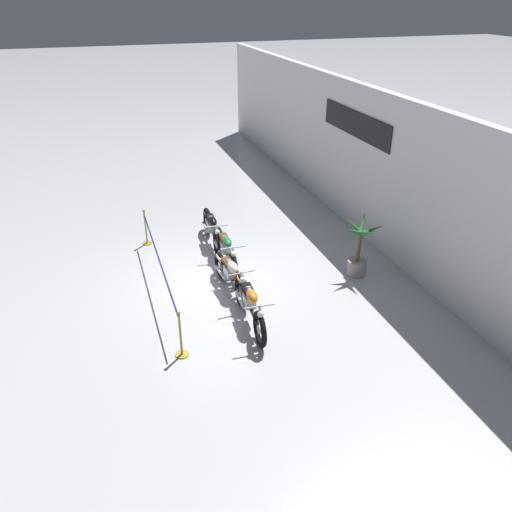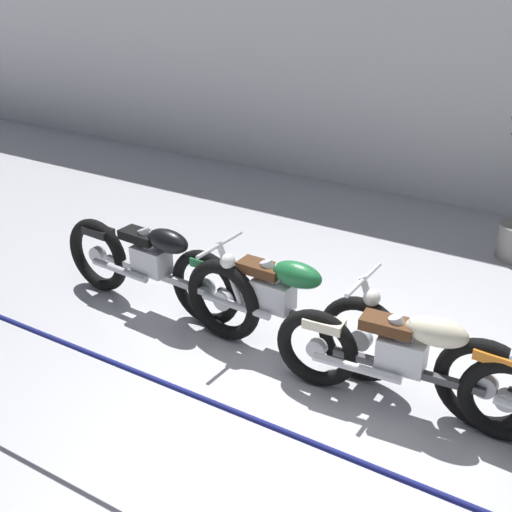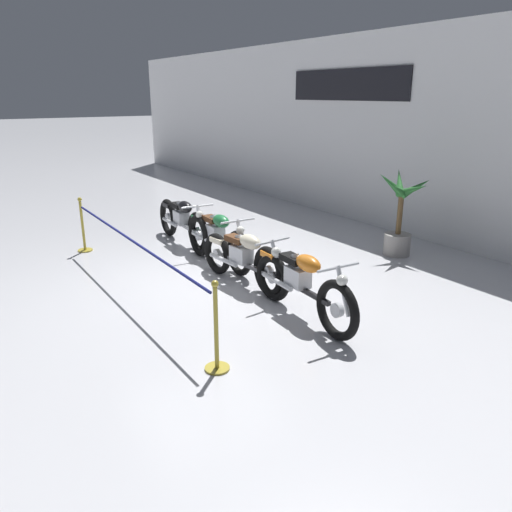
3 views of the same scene
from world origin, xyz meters
name	(u,v)px [view 1 (image 1 of 3)]	position (x,y,z in m)	size (l,w,h in m)	color
ground_plane	(207,282)	(0.00, 0.00, 0.00)	(120.00, 120.00, 0.00)	silver
back_wall	(396,181)	(-0.01, 5.12, 2.10)	(28.00, 0.29, 4.20)	white
motorcycle_black_0	(212,230)	(-1.97, 0.64, 0.48)	(2.42, 0.62, 0.97)	black
motorcycle_green_1	(226,250)	(-0.65, 0.68, 0.48)	(2.36, 0.62, 0.96)	black
motorcycle_cream_2	(231,275)	(0.60, 0.46, 0.46)	(2.16, 0.62, 0.93)	black
motorcycle_orange_3	(250,304)	(1.96, 0.50, 0.48)	(2.38, 0.62, 0.96)	black
potted_palm_left_of_row	(359,251)	(0.83, 3.75, 0.68)	(0.99, 1.02, 1.63)	gray
stanchion_far_left	(153,246)	(-1.16, -1.13, 0.66)	(5.28, 0.28, 1.05)	gold
stanchion_mid_left	(181,341)	(2.58, -1.13, 0.36)	(0.28, 0.28, 1.05)	gold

